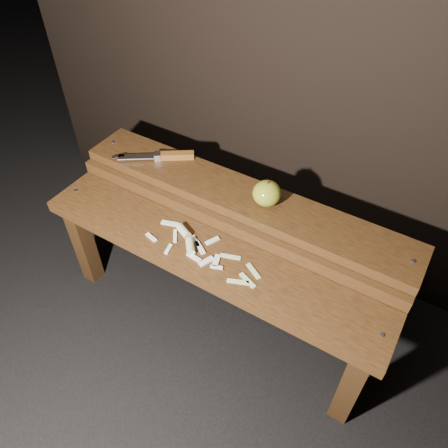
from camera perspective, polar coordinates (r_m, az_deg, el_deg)
The scene contains 6 objects.
ground at distance 1.73m, azimuth -1.07°, elevation -11.84°, with size 60.00×60.00×0.00m, color black.
bench_front_tier at distance 1.41m, azimuth -2.59°, elevation -5.74°, with size 1.20×0.20×0.42m.
bench_rear_tier at distance 1.50m, azimuth 2.12°, elevation 1.46°, with size 1.20×0.21×0.50m.
apple at distance 1.39m, azimuth 5.61°, elevation 4.01°, with size 0.09×0.09×0.09m.
knife at distance 1.60m, azimuth -7.48°, elevation 8.82°, with size 0.26×0.18×0.03m.
apple_scraps at distance 1.38m, azimuth -3.92°, elevation -2.71°, with size 0.41×0.15×0.03m.
Camera 1 is at (0.52, -0.79, 1.45)m, focal length 35.00 mm.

